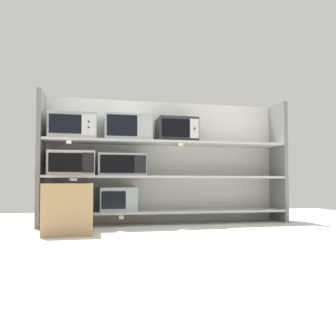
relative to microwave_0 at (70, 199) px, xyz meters
name	(u,v)px	position (x,y,z in m)	size (l,w,h in m)	color
ground	(189,236)	(1.20, -1.00, -0.33)	(7.01, 6.00, 0.02)	silver
back_panel	(164,162)	(1.20, 0.23, 0.48)	(3.21, 0.04, 1.59)	beige
upright_left	(40,159)	(-0.34, 0.00, 0.48)	(0.05, 0.42, 1.59)	slate
upright_right	(278,162)	(2.73, 0.00, 0.48)	(0.05, 0.42, 1.59)	slate
shelf_0	(168,211)	(1.20, 0.00, -0.16)	(3.01, 0.42, 0.03)	beige
microwave_0	(70,199)	(0.00, 0.00, 0.00)	(0.50, 0.42, 0.29)	#292635
microwave_1	(118,199)	(0.57, 0.00, 0.00)	(0.44, 0.41, 0.29)	#98A5AA
price_tag_0	(66,218)	(-0.03, -0.21, -0.20)	(0.06, 0.00, 0.04)	beige
price_tag_1	(121,217)	(0.60, -0.21, -0.20)	(0.05, 0.00, 0.04)	beige
shelf_1	(168,177)	(1.20, 0.00, 0.27)	(3.01, 0.42, 0.03)	beige
microwave_2	(72,163)	(0.02, 0.00, 0.43)	(0.54, 0.39, 0.29)	#B9B2B5
microwave_3	(122,165)	(0.61, 0.00, 0.42)	(0.58, 0.38, 0.27)	#97A4AE
price_tag_2	(73,179)	(0.05, -0.21, 0.24)	(0.08, 0.00, 0.03)	white
shelf_2	(168,143)	(1.20, 0.00, 0.70)	(3.01, 0.42, 0.03)	beige
microwave_4	(73,127)	(0.03, 0.00, 0.87)	(0.56, 0.42, 0.30)	#A1A0AD
microwave_5	(128,128)	(0.68, 0.00, 0.88)	(0.57, 0.41, 0.31)	#A1A8A8
microwave_6	(177,130)	(1.31, 0.00, 0.87)	(0.50, 0.37, 0.30)	#262C2D
price_tag_3	(69,142)	(0.00, -0.21, 0.66)	(0.06, 0.00, 0.04)	white
price_tag_4	(181,144)	(1.31, -0.21, 0.67)	(0.06, 0.00, 0.03)	beige
shipping_carton	(69,209)	(0.03, -0.64, -0.06)	(0.48, 0.48, 0.51)	tan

